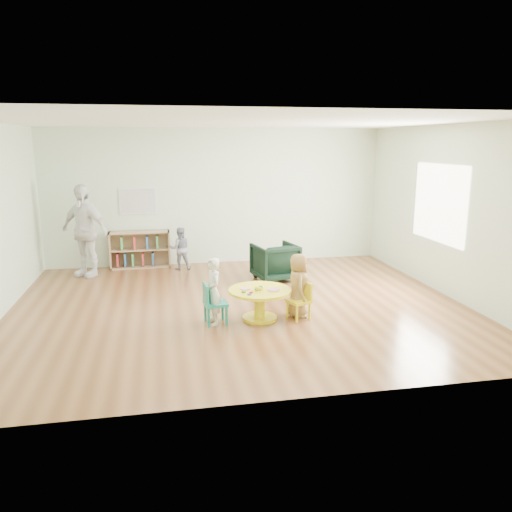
# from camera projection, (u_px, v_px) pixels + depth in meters

# --- Properties ---
(room) EXTENTS (7.10, 7.00, 2.80)m
(room) POSITION_uv_depth(u_px,v_px,m) (239.00, 185.00, 7.42)
(room) COLOR brown
(room) RESTS_ON ground
(activity_table) EXTENTS (0.90, 0.90, 0.49)m
(activity_table) POSITION_uv_depth(u_px,v_px,m) (260.00, 299.00, 7.17)
(activity_table) COLOR yellow
(activity_table) RESTS_ON ground
(kid_chair_left) EXTENTS (0.35, 0.35, 0.59)m
(kid_chair_left) POSITION_uv_depth(u_px,v_px,m) (212.00, 302.00, 6.98)
(kid_chair_left) COLOR #198C7B
(kid_chair_left) RESTS_ON ground
(kid_chair_right) EXTENTS (0.37, 0.37, 0.54)m
(kid_chair_right) POSITION_uv_depth(u_px,v_px,m) (301.00, 299.00, 7.21)
(kid_chair_right) COLOR yellow
(kid_chair_right) RESTS_ON ground
(bookshelf) EXTENTS (1.20, 0.30, 0.75)m
(bookshelf) POSITION_uv_depth(u_px,v_px,m) (139.00, 250.00, 10.19)
(bookshelf) COLOR #A17D59
(bookshelf) RESTS_ON ground
(alphabet_poster) EXTENTS (0.74, 0.01, 0.54)m
(alphabet_poster) POSITION_uv_depth(u_px,v_px,m) (138.00, 201.00, 10.10)
(alphabet_poster) COLOR white
(alphabet_poster) RESTS_ON ground
(armchair) EXTENTS (0.87, 0.89, 0.69)m
(armchair) POSITION_uv_depth(u_px,v_px,m) (275.00, 262.00, 9.25)
(armchair) COLOR black
(armchair) RESTS_ON ground
(child_left) EXTENTS (0.29, 0.39, 0.95)m
(child_left) POSITION_uv_depth(u_px,v_px,m) (213.00, 291.00, 6.95)
(child_left) COLOR silver
(child_left) RESTS_ON ground
(child_right) EXTENTS (0.36, 0.50, 0.95)m
(child_right) POSITION_uv_depth(u_px,v_px,m) (298.00, 285.00, 7.25)
(child_right) COLOR yellow
(child_right) RESTS_ON ground
(toddler) EXTENTS (0.42, 0.33, 0.86)m
(toddler) POSITION_uv_depth(u_px,v_px,m) (180.00, 248.00, 10.01)
(toddler) COLOR #192140
(toddler) RESTS_ON ground
(adult_caretaker) EXTENTS (1.09, 0.94, 1.76)m
(adult_caretaker) POSITION_uv_depth(u_px,v_px,m) (84.00, 231.00, 9.42)
(adult_caretaker) COLOR white
(adult_caretaker) RESTS_ON ground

